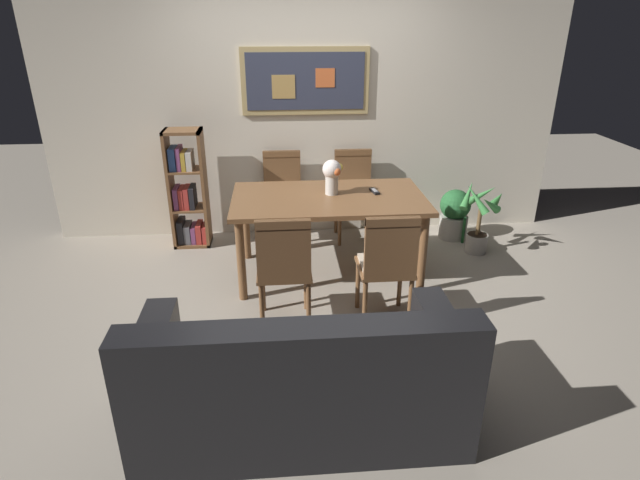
{
  "coord_description": "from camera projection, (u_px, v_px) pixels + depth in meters",
  "views": [
    {
      "loc": [
        -0.29,
        -3.68,
        2.19
      ],
      "look_at": [
        -0.0,
        -0.22,
        0.65
      ],
      "focal_mm": 28.92,
      "sensor_mm": 36.0,
      "label": 1
    }
  ],
  "objects": [
    {
      "name": "potted_ivy",
      "position": [
        455.0,
        213.0,
        5.38
      ],
      "size": [
        0.32,
        0.33,
        0.55
      ],
      "color": "#B2ADA3",
      "rests_on": "ground_plane"
    },
    {
      "name": "bookshelf",
      "position": [
        188.0,
        195.0,
        5.12
      ],
      "size": [
        0.36,
        0.28,
        1.18
      ],
      "color": "brown",
      "rests_on": "ground_plane"
    },
    {
      "name": "wall_back_with_painting",
      "position": [
        305.0,
        108.0,
        5.2
      ],
      "size": [
        5.2,
        0.14,
        2.6
      ],
      "color": "beige",
      "rests_on": "ground_plane"
    },
    {
      "name": "dining_chair_far_left",
      "position": [
        283.0,
        189.0,
        5.26
      ],
      "size": [
        0.4,
        0.41,
        0.91
      ],
      "color": "brown",
      "rests_on": "ground_plane"
    },
    {
      "name": "dining_chair_near_right",
      "position": [
        387.0,
        260.0,
        3.75
      ],
      "size": [
        0.4,
        0.41,
        0.91
      ],
      "color": "brown",
      "rests_on": "ground_plane"
    },
    {
      "name": "dining_chair_far_right",
      "position": [
        354.0,
        187.0,
        5.32
      ],
      "size": [
        0.4,
        0.41,
        0.91
      ],
      "color": "brown",
      "rests_on": "ground_plane"
    },
    {
      "name": "leather_couch",
      "position": [
        300.0,
        382.0,
        2.86
      ],
      "size": [
        1.8,
        0.84,
        0.84
      ],
      "color": "black",
      "rests_on": "ground_plane"
    },
    {
      "name": "potted_palm",
      "position": [
        479.0,
        221.0,
        5.02
      ],
      "size": [
        0.44,
        0.43,
        0.73
      ],
      "color": "#B2ADA3",
      "rests_on": "ground_plane"
    },
    {
      "name": "flower_vase",
      "position": [
        332.0,
        174.0,
        4.42
      ],
      "size": [
        0.18,
        0.17,
        0.3
      ],
      "color": "beige",
      "rests_on": "dining_table"
    },
    {
      "name": "ground_plane",
      "position": [
        318.0,
        301.0,
        4.26
      ],
      "size": [
        12.0,
        12.0,
        0.0
      ],
      "primitive_type": "plane",
      "color": "gray"
    },
    {
      "name": "dining_chair_near_left",
      "position": [
        284.0,
        263.0,
        3.71
      ],
      "size": [
        0.4,
        0.41,
        0.91
      ],
      "color": "brown",
      "rests_on": "ground_plane"
    },
    {
      "name": "tv_remote",
      "position": [
        374.0,
        191.0,
        4.52
      ],
      "size": [
        0.07,
        0.16,
        0.02
      ],
      "color": "black",
      "rests_on": "dining_table"
    },
    {
      "name": "dining_table",
      "position": [
        329.0,
        206.0,
        4.46
      ],
      "size": [
        1.66,
        0.95,
        0.74
      ],
      "color": "brown",
      "rests_on": "ground_plane"
    }
  ]
}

